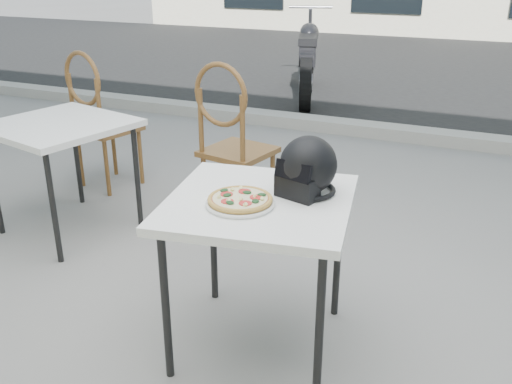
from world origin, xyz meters
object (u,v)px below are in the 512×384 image
at_px(cafe_table_side, 60,133).
at_px(cafe_chair_side, 97,113).
at_px(pizza, 240,199).
at_px(cafe_chair_main, 231,135).
at_px(helmet, 307,169).
at_px(cafe_table_main, 259,213).
at_px(plate, 240,204).
at_px(motorcycle, 308,59).

relative_size(cafe_table_side, cafe_chair_side, 0.87).
height_order(pizza, cafe_chair_main, cafe_chair_main).
height_order(cafe_table_side, cafe_chair_side, cafe_chair_side).
distance_m(helmet, cafe_chair_main, 1.38).
bearing_deg(cafe_chair_main, cafe_table_side, 42.56).
bearing_deg(cafe_table_main, cafe_chair_side, 145.32).
bearing_deg(cafe_chair_main, plate, 128.83).
relative_size(cafe_chair_main, cafe_table_side, 1.18).
height_order(cafe_table_main, plate, plate).
relative_size(cafe_chair_main, cafe_chair_side, 1.02).
bearing_deg(cafe_table_side, cafe_chair_side, 110.80).
bearing_deg(plate, motorcycle, 105.70).
distance_m(cafe_chair_main, cafe_table_side, 1.08).
xyz_separation_m(cafe_table_main, cafe_chair_side, (-1.90, 1.31, -0.07)).
xyz_separation_m(cafe_table_main, plate, (-0.04, -0.10, 0.08)).
distance_m(cafe_table_side, motorcycle, 4.38).
xyz_separation_m(helmet, motorcycle, (-1.64, 4.85, -0.37)).
relative_size(cafe_table_main, cafe_chair_main, 0.81).
bearing_deg(motorcycle, cafe_chair_main, -96.09).
bearing_deg(cafe_table_side, cafe_table_main, -20.66).
bearing_deg(cafe_table_main, plate, -114.88).
xyz_separation_m(cafe_table_side, motorcycle, (0.16, 4.37, -0.19)).
bearing_deg(motorcycle, pizza, -91.70).
xyz_separation_m(cafe_chair_main, motorcycle, (-0.76, 3.81, -0.13)).
bearing_deg(pizza, cafe_table_main, 65.08).
xyz_separation_m(cafe_chair_side, motorcycle, (0.43, 3.67, -0.12)).
bearing_deg(cafe_chair_side, cafe_table_main, 159.97).
height_order(pizza, cafe_chair_side, cafe_chair_side).
bearing_deg(cafe_table_side, motorcycle, 87.89).
bearing_deg(cafe_chair_main, helmet, 141.37).
height_order(pizza, cafe_table_side, pizza).
bearing_deg(cafe_chair_main, cafe_table_main, 132.33).
xyz_separation_m(pizza, cafe_chair_side, (-1.86, 1.41, -0.17)).
bearing_deg(motorcycle, cafe_table_side, -109.51).
relative_size(helmet, motorcycle, 0.15).
bearing_deg(plate, pizza, 87.03).
xyz_separation_m(pizza, cafe_table_side, (-1.59, 0.71, -0.10)).
xyz_separation_m(plate, helmet, (0.21, 0.24, 0.10)).
height_order(helmet, cafe_table_side, helmet).
xyz_separation_m(plate, cafe_table_side, (-1.59, 0.71, -0.08)).
bearing_deg(plate, cafe_chair_side, 142.76).
distance_m(cafe_table_main, cafe_table_side, 1.75).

